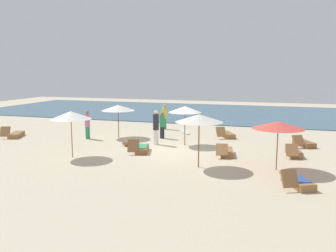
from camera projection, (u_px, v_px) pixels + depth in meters
The scene contains 20 objects.
ground_plane at pixel (168, 150), 19.04m from camera, with size 60.00×60.00×0.00m, color beige.
ocean_water at pixel (221, 113), 35.06m from camera, with size 48.00×16.00×0.06m, color #3D6075.
umbrella_0 at pixel (278, 125), 14.96m from camera, with size 2.15×2.15×2.07m.
umbrella_2 at pixel (185, 109), 20.00m from camera, with size 1.82×1.82×2.19m.
umbrella_4 at pixel (199, 118), 15.35m from camera, with size 2.04×2.04×2.31m.
umbrella_5 at pixel (71, 115), 17.14m from camera, with size 1.94×1.94×2.23m.
umbrella_6 at pixel (118, 108), 22.24m from camera, with size 2.06×2.06×2.03m.
lounger_0 at pixel (15, 135), 22.58m from camera, with size 1.16×1.74×0.74m.
lounger_1 at pixel (227, 135), 22.54m from camera, with size 1.26×1.76×0.71m.
lounger_2 at pixel (304, 143), 19.93m from camera, with size 1.31×1.77×0.68m.
lounger_3 at pixel (294, 153), 17.68m from camera, with size 0.85×1.76×0.70m.
lounger_4 at pixel (297, 182), 13.04m from camera, with size 1.26×1.72×0.74m.
lounger_5 at pixel (141, 149), 18.48m from camera, with size 1.02×1.73×0.74m.
lounger_6 at pixel (226, 152), 17.82m from camera, with size 0.89×1.78×0.67m.
person_1 at pixel (165, 117), 25.53m from camera, with size 0.32×0.32×1.76m.
person_2 at pixel (87, 124), 21.96m from camera, with size 0.42×0.42×1.74m.
person_3 at pixel (156, 127), 20.28m from camera, with size 0.46×0.46×1.94m.
person_4 at pixel (162, 125), 22.14m from camera, with size 0.45×0.45×1.65m.
dog at pixel (128, 143), 19.87m from camera, with size 0.73×0.51×0.34m.
surfboard at pixel (186, 132), 24.43m from camera, with size 1.27×2.05×0.07m.
Camera 1 is at (5.58, -17.76, 4.19)m, focal length 38.70 mm.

